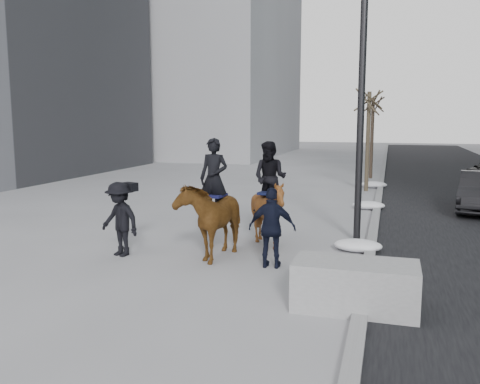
% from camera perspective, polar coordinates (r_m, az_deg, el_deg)
% --- Properties ---
extents(ground, '(120.00, 120.00, 0.00)m').
position_cam_1_polar(ground, '(11.17, -1.76, -8.49)').
color(ground, gray).
rests_on(ground, ground).
extents(curb, '(0.25, 90.00, 0.12)m').
position_cam_1_polar(curb, '(20.41, 15.26, -0.93)').
color(curb, gray).
rests_on(curb, ground).
extents(planter, '(2.07, 1.04, 0.83)m').
position_cam_1_polar(planter, '(8.96, 12.81, -10.23)').
color(planter, '#949497').
rests_on(planter, ground).
extents(tree_near, '(1.20, 1.20, 4.86)m').
position_cam_1_polar(tree_near, '(23.18, 14.17, 6.07)').
color(tree_near, '#352C1F').
rests_on(tree_near, ground).
extents(tree_far, '(1.20, 1.20, 4.77)m').
position_cam_1_polar(tree_far, '(28.25, 14.61, 6.32)').
color(tree_far, '#36261F').
rests_on(tree_far, ground).
extents(mounted_left, '(1.18, 2.23, 2.77)m').
position_cam_1_polar(mounted_left, '(11.91, -3.14, -2.34)').
color(mounted_left, '#4B290F').
rests_on(mounted_left, ground).
extents(mounted_right, '(1.64, 1.79, 2.66)m').
position_cam_1_polar(mounted_right, '(12.70, 3.25, -1.51)').
color(mounted_right, '#4A290E').
rests_on(mounted_right, ground).
extents(feeder, '(1.05, 0.89, 1.75)m').
position_cam_1_polar(feeder, '(11.01, 3.63, -4.04)').
color(feeder, black).
rests_on(feeder, ground).
extents(camera_crew, '(1.28, 0.99, 1.75)m').
position_cam_1_polar(camera_crew, '(12.25, -13.33, -2.94)').
color(camera_crew, black).
rests_on(camera_crew, ground).
extents(lamppost, '(0.25, 0.80, 9.09)m').
position_cam_1_polar(lamppost, '(13.65, 13.65, 15.51)').
color(lamppost, black).
rests_on(lamppost, ground).
extents(snow_piles, '(1.18, 12.66, 0.30)m').
position_cam_1_polar(snow_piles, '(18.75, 14.24, -1.42)').
color(snow_piles, silver).
rests_on(snow_piles, ground).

